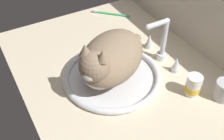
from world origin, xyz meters
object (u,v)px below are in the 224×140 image
Objects in this scene: sink_basin at (112,76)px; cat at (110,59)px; pill_bottle at (193,86)px; toothbrush at (110,14)px; faucet at (162,45)px; metal_jar at (224,90)px.

cat reaches higher than sink_basin.
sink_basin is 29.44cm from pill_bottle.
sink_basin reaches higher than toothbrush.
cat is (0.98, -1.52, 9.55)cm from sink_basin.
toothbrush is (-40.82, -0.07, -6.79)cm from faucet.
faucet is 1.41× the size of toothbrush.
faucet is 41.38cm from toothbrush.
sink_basin is 5.15× the size of metal_jar.
pill_bottle is 61.85cm from toothbrush.
pill_bottle reaches higher than toothbrush.
toothbrush is (-40.82, 22.31, -0.44)cm from sink_basin.
faucet reaches higher than toothbrush.
metal_jar is (27.66, 5.95, -3.78)cm from faucet.
pill_bottle is at bearing -1.66° from toothbrush.
cat is at bearing -57.17° from sink_basin.
faucet is at bearing 90.00° from sink_basin.
cat is 4.73× the size of pill_bottle.
metal_jar is 68.81cm from toothbrush.
pill_bottle is (19.94, 22.04, -6.80)cm from cat.
pill_bottle is 0.56× the size of toothbrush.
faucet is at bearing -167.86° from metal_jar.
sink_basin is 23.26cm from faucet.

